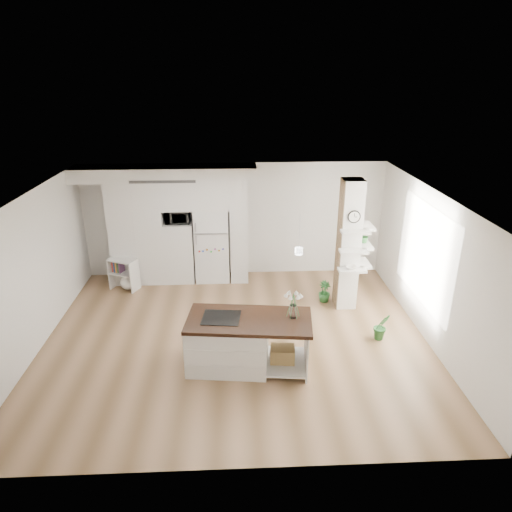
{
  "coord_description": "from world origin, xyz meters",
  "views": [
    {
      "loc": [
        0.02,
        -7.28,
        4.61
      ],
      "look_at": [
        0.41,
        0.9,
        1.28
      ],
      "focal_mm": 32.0,
      "sensor_mm": 36.0,
      "label": 1
    }
  ],
  "objects_px": {
    "kitchen_island": "(235,341)",
    "floor_plant_a": "(381,326)",
    "bookshelf": "(125,276)",
    "refrigerator": "(212,244)"
  },
  "relations": [
    {
      "from": "kitchen_island",
      "to": "floor_plant_a",
      "type": "distance_m",
      "value": 2.78
    },
    {
      "from": "kitchen_island",
      "to": "bookshelf",
      "type": "height_order",
      "value": "kitchen_island"
    },
    {
      "from": "bookshelf",
      "to": "kitchen_island",
      "type": "bearing_deg",
      "value": -27.56
    },
    {
      "from": "bookshelf",
      "to": "floor_plant_a",
      "type": "height_order",
      "value": "bookshelf"
    },
    {
      "from": "floor_plant_a",
      "to": "refrigerator",
      "type": "bearing_deg",
      "value": 138.56
    },
    {
      "from": "kitchen_island",
      "to": "floor_plant_a",
      "type": "height_order",
      "value": "kitchen_island"
    },
    {
      "from": "refrigerator",
      "to": "kitchen_island",
      "type": "bearing_deg",
      "value": -81.69
    },
    {
      "from": "refrigerator",
      "to": "bookshelf",
      "type": "height_order",
      "value": "refrigerator"
    },
    {
      "from": "refrigerator",
      "to": "kitchen_island",
      "type": "xyz_separation_m",
      "value": [
        0.51,
        -3.52,
        -0.4
      ]
    },
    {
      "from": "kitchen_island",
      "to": "bookshelf",
      "type": "bearing_deg",
      "value": 135.56
    }
  ]
}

